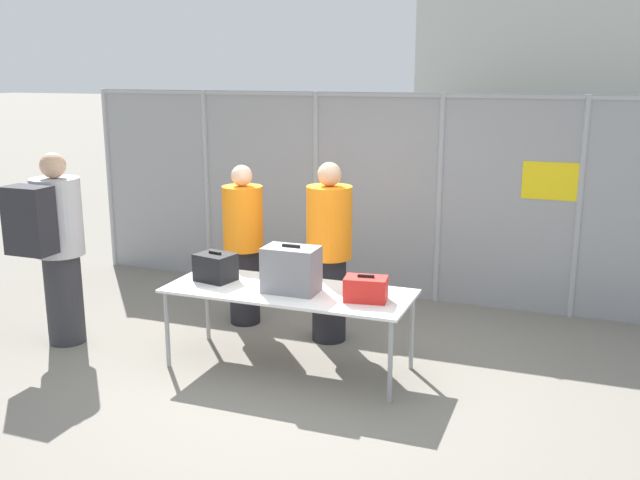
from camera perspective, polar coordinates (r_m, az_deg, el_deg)
ground_plane at (r=6.37m, az=-2.11°, el=-10.69°), size 120.00×120.00×0.00m
fence_section at (r=8.26m, az=4.57°, el=3.83°), size 7.46×0.07×2.36m
inspection_table at (r=6.27m, az=-2.53°, el=-4.39°), size 2.18×0.84×0.73m
suitcase_black at (r=6.56m, az=-8.36°, el=-2.16°), size 0.38×0.33×0.27m
suitcase_grey at (r=6.15m, az=-2.31°, el=-2.38°), size 0.47×0.30×0.42m
suitcase_red at (r=5.95m, az=3.68°, el=-3.92°), size 0.38×0.27×0.23m
traveler_hooded at (r=7.17m, az=-20.48°, el=-0.16°), size 0.46×0.71×1.86m
security_worker_near at (r=6.87m, az=0.75°, el=-0.83°), size 0.44×0.44×1.76m
security_worker_far at (r=7.40m, az=-6.14°, el=-0.24°), size 0.41×0.41×1.67m
utility_trailer at (r=10.12m, az=12.99°, el=0.44°), size 3.44×2.12×0.66m
distant_hangar at (r=38.25m, az=17.83°, el=13.74°), size 11.59×8.26×6.36m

